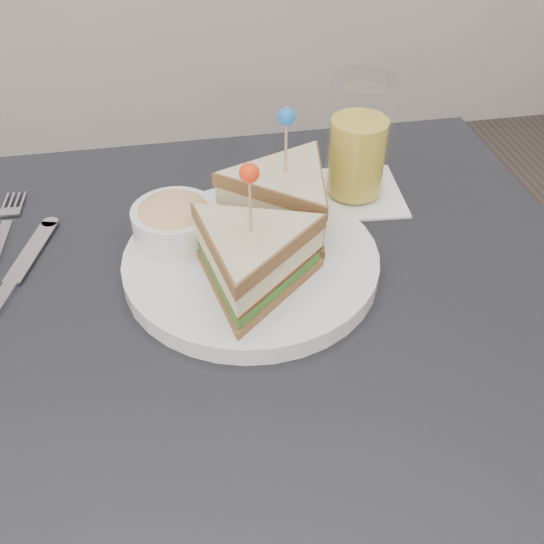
{
  "coord_description": "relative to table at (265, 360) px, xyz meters",
  "views": [
    {
      "loc": [
        -0.08,
        -0.46,
        1.21
      ],
      "look_at": [
        0.01,
        0.01,
        0.8
      ],
      "focal_mm": 40.0,
      "sensor_mm": 36.0,
      "label": 1
    }
  ],
  "objects": [
    {
      "name": "drink_set",
      "position": [
        0.16,
        0.21,
        0.15
      ],
      "size": [
        0.14,
        0.14,
        0.17
      ],
      "rotation": [
        0.0,
        0.0,
        -0.07
      ],
      "color": "white",
      "rests_on": "table"
    },
    {
      "name": "plate_meal",
      "position": [
        0.0,
        0.08,
        0.12
      ],
      "size": [
        0.35,
        0.35,
        0.17
      ],
      "rotation": [
        0.0,
        0.0,
        0.2
      ],
      "color": "white",
      "rests_on": "table"
    },
    {
      "name": "table",
      "position": [
        0.0,
        0.0,
        0.0
      ],
      "size": [
        0.8,
        0.8,
        0.75
      ],
      "color": "black",
      "rests_on": "ground"
    },
    {
      "name": "cutlery_knife",
      "position": [
        -0.27,
        0.11,
        0.08
      ],
      "size": [
        0.08,
        0.21,
        0.01
      ],
      "rotation": [
        0.0,
        0.0,
        -0.29
      ],
      "color": "silver",
      "rests_on": "table"
    },
    {
      "name": "cutlery_fork",
      "position": [
        -0.3,
        0.21,
        0.08
      ],
      "size": [
        0.03,
        0.18,
        0.01
      ],
      "rotation": [
        0.0,
        0.0,
        -0.06
      ],
      "color": "#B6B8C1",
      "rests_on": "table"
    }
  ]
}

